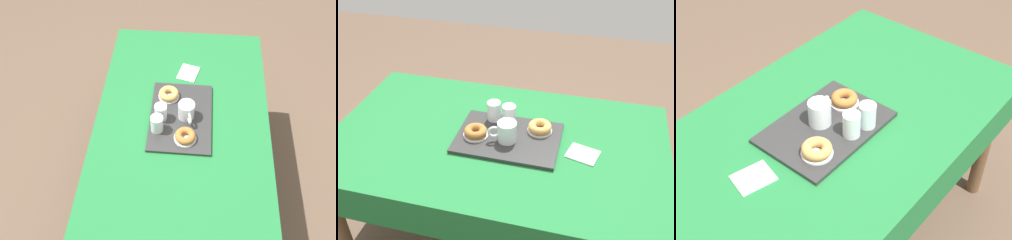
# 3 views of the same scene
# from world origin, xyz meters

# --- Properties ---
(ground_plane) EXTENTS (6.00, 6.00, 0.00)m
(ground_plane) POSITION_xyz_m (0.00, 0.00, 0.00)
(ground_plane) COLOR brown
(dining_table) EXTENTS (1.53, 0.91, 0.72)m
(dining_table) POSITION_xyz_m (0.00, 0.00, 0.64)
(dining_table) COLOR #1E6B33
(dining_table) RESTS_ON ground
(serving_tray) EXTENTS (0.46, 0.32, 0.02)m
(serving_tray) POSITION_xyz_m (0.05, 0.01, 0.73)
(serving_tray) COLOR #2D2D2D
(serving_tray) RESTS_ON dining_table
(tea_mug_left) EXTENTS (0.13, 0.09, 0.09)m
(tea_mug_left) POSITION_xyz_m (0.05, -0.02, 0.78)
(tea_mug_left) COLOR white
(tea_mug_left) RESTS_ON serving_tray
(water_glass_near) EXTENTS (0.06, 0.06, 0.09)m
(water_glass_near) POSITION_xyz_m (-0.05, 0.12, 0.78)
(water_glass_near) COLOR white
(water_glass_near) RESTS_ON serving_tray
(water_glass_far) EXTENTS (0.06, 0.06, 0.09)m
(water_glass_far) POSITION_xyz_m (0.03, 0.11, 0.78)
(water_glass_far) COLOR white
(water_glass_far) RESTS_ON serving_tray
(donut_plate_left) EXTENTS (0.11, 0.11, 0.01)m
(donut_plate_left) POSITION_xyz_m (0.18, 0.08, 0.74)
(donut_plate_left) COLOR silver
(donut_plate_left) RESTS_ON serving_tray
(sugar_donut_left) EXTENTS (0.11, 0.11, 0.04)m
(sugar_donut_left) POSITION_xyz_m (0.18, 0.08, 0.76)
(sugar_donut_left) COLOR tan
(sugar_donut_left) RESTS_ON donut_plate_left
(donut_plate_right) EXTENTS (0.11, 0.11, 0.01)m
(donut_plate_right) POSITION_xyz_m (-0.09, -0.02, 0.74)
(donut_plate_right) COLOR silver
(donut_plate_right) RESTS_ON serving_tray
(sugar_donut_right) EXTENTS (0.10, 0.10, 0.04)m
(sugar_donut_right) POSITION_xyz_m (-0.09, -0.02, 0.76)
(sugar_donut_right) COLOR #A3662D
(sugar_donut_right) RESTS_ON donut_plate_right
(paper_napkin) EXTENTS (0.15, 0.13, 0.01)m
(paper_napkin) POSITION_xyz_m (0.39, -0.02, 0.72)
(paper_napkin) COLOR white
(paper_napkin) RESTS_ON dining_table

